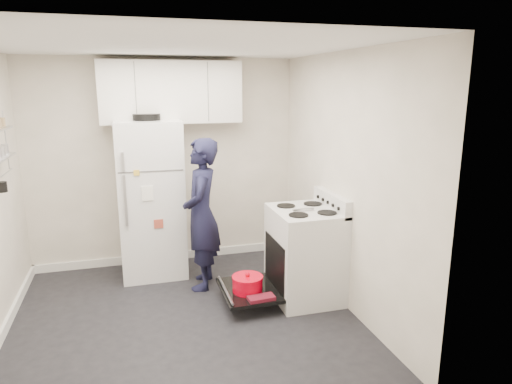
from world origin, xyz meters
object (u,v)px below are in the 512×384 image
object	(u,v)px
electric_range	(304,255)
refrigerator	(151,198)
person	(202,214)
open_oven_door	(248,287)

from	to	relation	value
electric_range	refrigerator	xyz separation A→B (m)	(-1.46, 1.10, 0.44)
electric_range	person	distance (m)	1.17
open_oven_door	person	xyz separation A→B (m)	(-0.36, 0.59, 0.63)
electric_range	open_oven_door	size ratio (longest dim) A/B	1.57
refrigerator	person	world-z (taller)	refrigerator
electric_range	refrigerator	distance (m)	1.88
electric_range	person	size ratio (longest dim) A/B	0.67
electric_range	open_oven_door	distance (m)	0.66
open_oven_door	electric_range	bearing A→B (deg)	2.24
refrigerator	open_oven_door	bearing A→B (deg)	-52.55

